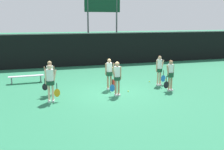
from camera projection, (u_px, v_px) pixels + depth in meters
The scene contains 15 objects.
ground_plane at pixel (112, 92), 13.74m from camera, with size 140.00×140.00×0.00m, color #26724C.
fence_windscreen at pixel (82, 49), 21.31m from camera, with size 60.00×0.08×2.70m.
scoreboard at pixel (102, 10), 22.99m from camera, with size 3.20×0.15×5.88m.
bench_courtside at pixel (26, 77), 15.75m from camera, with size 2.05×0.42×0.44m.
player_0 at pixel (50, 79), 11.99m from camera, with size 0.65×0.38×1.77m.
player_1 at pixel (117, 76), 12.99m from camera, with size 0.61×0.33×1.72m.
player_2 at pixel (170, 73), 13.89m from camera, with size 0.62×0.33×1.66m.
player_3 at pixel (50, 75), 13.13m from camera, with size 0.65×0.37×1.73m.
player_4 at pixel (109, 72), 14.15m from camera, with size 0.62×0.35×1.69m.
player_5 at pixel (159, 68), 15.03m from camera, with size 0.63×0.33×1.74m.
tennis_ball_0 at pixel (149, 81), 16.01m from camera, with size 0.07×0.07×0.07m, color #CCE033.
tennis_ball_1 at pixel (109, 87), 14.75m from camera, with size 0.07×0.07×0.07m, color #CCE033.
tennis_ball_2 at pixel (166, 80), 16.48m from camera, with size 0.07×0.07×0.07m, color #CCE033.
tennis_ball_3 at pixel (167, 84), 15.44m from camera, with size 0.06×0.06×0.06m, color #CCE033.
tennis_ball_4 at pixel (128, 91), 13.85m from camera, with size 0.07×0.07×0.07m, color #CCE033.
Camera 1 is at (-3.90, -12.67, 3.75)m, focal length 42.00 mm.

